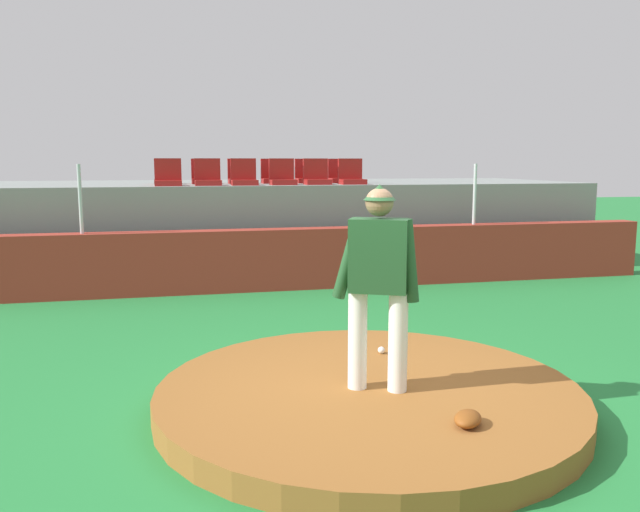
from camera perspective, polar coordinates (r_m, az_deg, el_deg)
ground_plane at (r=5.97m, az=4.31°, el=-13.39°), size 60.00×60.00×0.00m
pitchers_mound at (r=5.93m, az=4.32°, el=-12.43°), size 3.82×3.82×0.22m
pitcher at (r=5.54m, az=5.25°, el=-1.49°), size 0.74×0.45×1.81m
baseball at (r=6.81m, az=5.51°, el=-8.38°), size 0.07×0.07×0.07m
fielding_glove at (r=5.15m, az=13.08°, el=-13.99°), size 0.34×0.36×0.11m
brick_barrier at (r=11.13m, az=-4.18°, el=-0.30°), size 14.27×0.40×1.06m
fence_post_left at (r=10.99m, az=-20.64°, el=4.79°), size 0.06×0.06×1.12m
fence_post_right at (r=12.16m, az=13.66°, el=5.39°), size 0.06×0.06×1.12m
bleacher_platform at (r=13.92m, az=-6.01°, el=2.91°), size 13.72×4.35×1.78m
stadium_chair_0 at (r=12.10m, az=-13.41°, el=6.87°), size 0.48×0.44×0.50m
stadium_chair_1 at (r=12.13m, az=-10.00°, el=6.97°), size 0.48×0.44×0.50m
stadium_chair_2 at (r=12.17m, az=-6.82°, el=7.04°), size 0.48×0.44×0.50m
stadium_chair_3 at (r=12.31m, az=-3.39°, el=7.10°), size 0.48×0.44×0.50m
stadium_chair_4 at (r=12.44m, az=-0.32°, el=7.13°), size 0.48×0.44×0.50m
stadium_chair_5 at (r=12.61m, az=2.82°, el=7.14°), size 0.48×0.44×0.50m
stadium_chair_6 at (r=13.04m, az=-13.53°, el=6.96°), size 0.48×0.44×0.50m
stadium_chair_7 at (r=13.05m, az=-10.35°, el=7.06°), size 0.48×0.44×0.50m
stadium_chair_8 at (r=13.08m, az=-7.15°, el=7.13°), size 0.48×0.44×0.50m
stadium_chair_9 at (r=13.18m, az=-4.20°, el=7.18°), size 0.48×0.44×0.50m
stadium_chair_10 at (r=13.30m, az=-1.15°, el=7.21°), size 0.48×0.44×0.50m
stadium_chair_11 at (r=13.44m, az=1.82°, el=7.22°), size 0.48×0.44×0.50m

